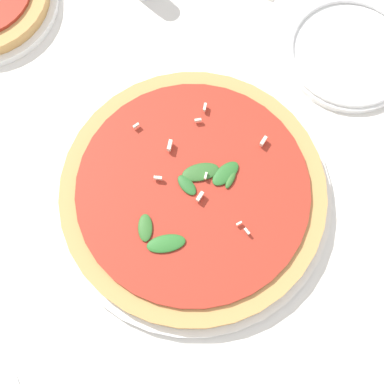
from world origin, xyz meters
name	(u,v)px	position (x,y,z in m)	size (l,w,h in m)	color
ground_plane	(202,202)	(0.00, 0.00, 0.00)	(6.00, 6.00, 0.00)	silver
pizza_arugula_main	(192,195)	(-0.01, 0.00, 0.02)	(0.36, 0.36, 0.05)	white
side_plate_white	(350,53)	(0.08, 0.29, 0.01)	(0.19, 0.19, 0.02)	white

